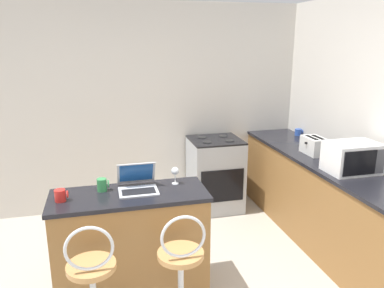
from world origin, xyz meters
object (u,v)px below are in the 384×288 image
(bar_stool_far, at_px, (181,277))
(mug_white, at_px, (339,152))
(laptop, at_px, (137,183))
(toaster, at_px, (314,146))
(mug_blue, at_px, (298,132))
(stove_range, at_px, (215,174))
(microwave, at_px, (352,158))
(mug_green, at_px, (102,185))
(mug_red, at_px, (61,195))
(wine_glass_tall, at_px, (175,172))

(bar_stool_far, bearing_deg, mug_white, 26.89)
(bar_stool_far, height_order, laptop, laptop)
(toaster, relative_size, mug_blue, 2.93)
(stove_range, bearing_deg, microwave, -59.79)
(bar_stool_far, bearing_deg, mug_green, 129.72)
(laptop, height_order, mug_red, laptop)
(microwave, bearing_deg, laptop, 178.36)
(mug_white, bearing_deg, laptop, -169.57)
(wine_glass_tall, bearing_deg, mug_blue, 34.37)
(mug_blue, xyz_separation_m, mug_red, (-2.85, -1.46, 0.00))
(mug_green, distance_m, wine_glass_tall, 0.61)
(stove_range, bearing_deg, wine_glass_tall, -120.27)
(mug_blue, bearing_deg, toaster, -108.53)
(mug_green, height_order, mug_blue, mug_green)
(laptop, xyz_separation_m, mug_white, (2.19, 0.40, -0.01))
(mug_white, xyz_separation_m, mug_red, (-2.79, -0.50, 0.00))
(wine_glass_tall, bearing_deg, microwave, -3.63)
(microwave, bearing_deg, stove_range, 120.21)
(mug_red, relative_size, wine_glass_tall, 0.68)
(wine_glass_tall, bearing_deg, mug_green, -179.01)
(mug_white, bearing_deg, wine_glass_tall, -169.22)
(stove_range, relative_size, mug_green, 8.99)
(stove_range, bearing_deg, mug_green, -135.57)
(bar_stool_far, xyz_separation_m, toaster, (1.74, 1.14, 0.57))
(laptop, bearing_deg, mug_green, 172.28)
(bar_stool_far, xyz_separation_m, stove_range, (0.90, 2.01, 0.01))
(laptop, height_order, wine_glass_tall, laptop)
(toaster, distance_m, mug_blue, 0.85)
(stove_range, height_order, mug_green, mug_green)
(wine_glass_tall, bearing_deg, laptop, -171.54)
(bar_stool_far, bearing_deg, mug_red, 149.52)
(laptop, xyz_separation_m, microwave, (2.00, -0.06, 0.09))
(stove_range, bearing_deg, mug_blue, -3.26)
(microwave, xyz_separation_m, mug_blue, (0.25, 1.42, -0.10))
(microwave, bearing_deg, mug_green, 177.60)
(microwave, distance_m, toaster, 0.62)
(mug_green, distance_m, mug_red, 0.34)
(microwave, height_order, mug_blue, microwave)
(stove_range, relative_size, mug_blue, 9.18)
(mug_red, distance_m, wine_glass_tall, 0.94)
(bar_stool_far, distance_m, mug_red, 1.10)
(mug_red, bearing_deg, mug_green, 23.01)
(microwave, bearing_deg, bar_stool_far, -163.22)
(bar_stool_far, bearing_deg, toaster, 33.30)
(microwave, distance_m, mug_white, 0.51)
(bar_stool_far, distance_m, laptop, 0.83)
(bar_stool_far, height_order, microwave, microwave)
(bar_stool_far, distance_m, mug_blue, 2.85)
(laptop, distance_m, mug_green, 0.29)
(microwave, distance_m, mug_green, 2.28)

